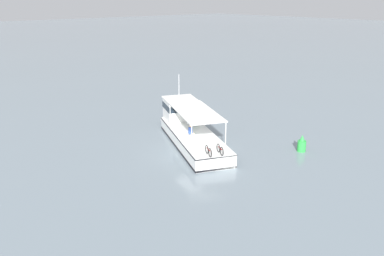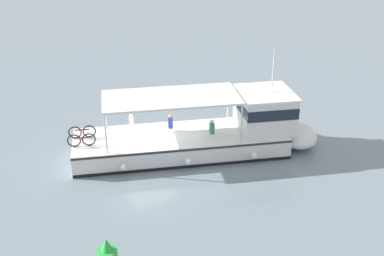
% 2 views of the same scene
% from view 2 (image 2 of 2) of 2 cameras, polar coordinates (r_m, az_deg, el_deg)
% --- Properties ---
extents(ground_plane, '(400.00, 400.00, 0.00)m').
position_cam_2_polar(ground_plane, '(24.63, -5.50, -2.80)').
color(ground_plane, gray).
extents(ferry_main, '(7.98, 12.87, 5.32)m').
position_cam_2_polar(ferry_main, '(24.11, 2.38, -0.64)').
color(ferry_main, white).
rests_on(ferry_main, ground).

